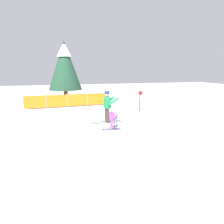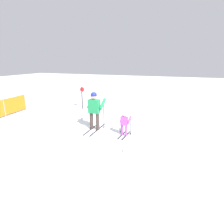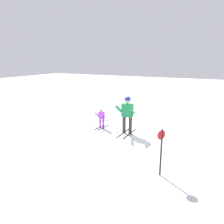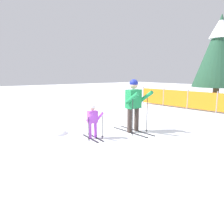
% 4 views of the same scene
% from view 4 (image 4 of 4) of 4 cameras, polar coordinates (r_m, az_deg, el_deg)
% --- Properties ---
extents(ground_plane, '(60.00, 60.00, 0.00)m').
position_cam_4_polar(ground_plane, '(7.17, 4.08, -5.13)').
color(ground_plane, white).
extents(skier_adult, '(1.61, 0.71, 1.70)m').
position_cam_4_polar(skier_adult, '(6.96, 5.78, 2.93)').
color(skier_adult, black).
rests_on(skier_adult, ground_plane).
extents(skier_child, '(0.95, 0.51, 1.00)m').
position_cam_4_polar(skier_child, '(6.31, -5.02, -1.84)').
color(skier_child, black).
rests_on(skier_child, ground_plane).
extents(safety_fence, '(6.14, 0.42, 1.05)m').
position_cam_4_polar(safety_fence, '(12.15, 19.15, 3.12)').
color(safety_fence, gray).
rests_on(safety_fence, ground_plane).
extents(conifer_far, '(2.78, 2.78, 5.16)m').
position_cam_4_polar(conifer_far, '(14.32, 26.22, 14.34)').
color(conifer_far, '#4C3823').
rests_on(conifer_far, ground_plane).
extents(snow_mound, '(0.80, 0.68, 0.32)m').
position_cam_4_polar(snow_mound, '(7.18, -14.43, -5.42)').
color(snow_mound, white).
rests_on(snow_mound, ground_plane).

